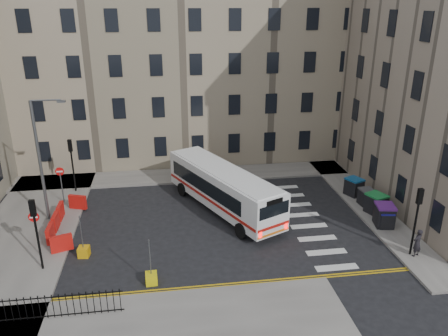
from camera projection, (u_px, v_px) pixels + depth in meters
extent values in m
plane|color=black|center=(245.00, 222.00, 29.13)|extent=(120.00, 120.00, 0.00)
cube|color=slate|center=(155.00, 177.00, 36.25)|extent=(36.00, 3.20, 0.15)
cube|color=slate|center=(349.00, 189.00, 33.99)|extent=(2.40, 26.00, 0.15)
cube|color=slate|center=(30.00, 228.00, 28.16)|extent=(6.00, 22.00, 0.15)
cube|color=gray|center=(139.00, 69.00, 39.64)|extent=(38.00, 10.50, 16.00)
cylinder|color=black|center=(414.00, 229.00, 24.56)|extent=(0.12, 0.12, 3.20)
cube|color=black|center=(420.00, 196.00, 23.83)|extent=(0.28, 0.22, 0.90)
cylinder|color=black|center=(73.00, 171.00, 32.91)|extent=(0.12, 0.12, 3.20)
cube|color=black|center=(70.00, 145.00, 32.17)|extent=(0.28, 0.22, 0.90)
cylinder|color=black|center=(39.00, 243.00, 23.21)|extent=(0.12, 0.12, 3.20)
cube|color=black|center=(32.00, 208.00, 22.47)|extent=(0.28, 0.22, 0.90)
cylinder|color=#595B5E|center=(40.00, 163.00, 27.76)|extent=(0.20, 0.20, 8.00)
cube|color=#595B5E|center=(30.00, 99.00, 26.30)|extent=(0.50, 0.22, 0.14)
cylinder|color=#595B5E|center=(62.00, 187.00, 31.14)|extent=(0.08, 0.08, 2.40)
cube|color=red|center=(59.00, 167.00, 30.60)|extent=(0.60, 0.04, 0.60)
cylinder|color=#595B5E|center=(37.00, 236.00, 24.67)|extent=(0.08, 0.08, 2.40)
cube|color=red|center=(33.00, 212.00, 24.13)|extent=(0.60, 0.04, 0.60)
cube|color=red|center=(50.00, 233.00, 26.35)|extent=(0.25, 1.25, 1.00)
cube|color=red|center=(56.00, 222.00, 27.74)|extent=(0.25, 1.25, 1.00)
cube|color=red|center=(60.00, 211.00, 29.12)|extent=(0.25, 1.25, 1.00)
cube|color=red|center=(78.00, 202.00, 30.44)|extent=(1.26, 0.66, 1.00)
cube|color=red|center=(61.00, 243.00, 25.27)|extent=(1.26, 0.66, 1.00)
cube|color=black|center=(34.00, 299.00, 19.60)|extent=(7.80, 0.04, 0.04)
cube|color=black|center=(38.00, 317.00, 19.97)|extent=(7.80, 0.04, 0.04)
cube|color=white|center=(223.00, 187.00, 30.17)|extent=(6.96, 11.00, 2.50)
cube|color=black|center=(204.00, 186.00, 29.83)|extent=(3.82, 7.97, 1.00)
cube|color=black|center=(234.00, 178.00, 31.13)|extent=(3.82, 7.97, 1.00)
cube|color=black|center=(185.00, 161.00, 34.36)|extent=(2.01, 0.99, 1.10)
cube|color=black|center=(274.00, 210.00, 25.71)|extent=(2.01, 0.99, 0.80)
cube|color=#AB150E|center=(208.00, 199.00, 29.73)|extent=(4.65, 9.77, 0.18)
cube|color=#AB150E|center=(238.00, 191.00, 31.03)|extent=(4.65, 9.77, 0.18)
cube|color=#FF0C0C|center=(260.00, 235.00, 25.67)|extent=(0.22, 0.14, 0.40)
cube|color=#FF0C0C|center=(286.00, 226.00, 26.70)|extent=(0.22, 0.14, 0.40)
cylinder|color=black|center=(182.00, 189.00, 32.85)|extent=(0.68, 1.02, 1.00)
cylinder|color=black|center=(210.00, 182.00, 34.13)|extent=(0.68, 1.02, 1.00)
cylinder|color=black|center=(241.00, 231.00, 26.94)|extent=(0.68, 1.02, 1.00)
cylinder|color=black|center=(272.00, 220.00, 28.23)|extent=(0.68, 1.02, 1.00)
cube|color=black|center=(385.00, 219.00, 28.00)|extent=(0.97, 1.08, 1.02)
cube|color=navy|center=(386.00, 212.00, 27.80)|extent=(1.02, 1.13, 0.11)
cube|color=black|center=(384.00, 216.00, 28.12)|extent=(1.32, 1.45, 1.32)
cube|color=#582078|center=(386.00, 206.00, 27.86)|extent=(1.39, 1.52, 0.14)
cube|color=black|center=(376.00, 205.00, 29.78)|extent=(1.40, 1.49, 1.25)
cube|color=#1B7D3A|center=(377.00, 195.00, 29.54)|extent=(1.47, 1.56, 0.13)
cube|color=black|center=(366.00, 198.00, 31.02)|extent=(0.98, 1.10, 1.08)
cube|color=#3F3E41|center=(367.00, 190.00, 30.81)|extent=(1.03, 1.15, 0.11)
cube|color=black|center=(354.00, 187.00, 32.59)|extent=(1.35, 1.43, 1.18)
cube|color=navy|center=(355.00, 179.00, 32.35)|extent=(1.42, 1.50, 0.12)
imported|color=black|center=(417.00, 243.00, 24.66)|extent=(0.72, 0.61, 1.68)
cube|color=orange|center=(84.00, 252.00, 25.08)|extent=(0.67, 0.67, 0.60)
cube|color=#D7C50C|center=(151.00, 278.00, 22.66)|extent=(0.63, 0.63, 0.60)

